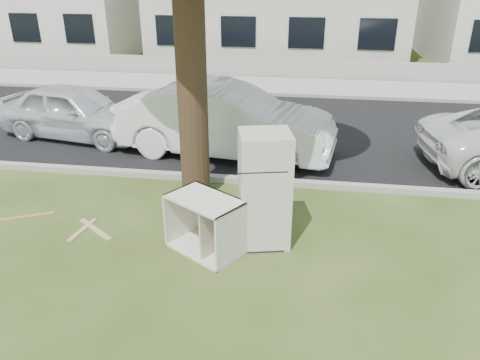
# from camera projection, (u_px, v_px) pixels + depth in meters

# --- Properties ---
(ground) EXTENTS (120.00, 120.00, 0.00)m
(ground) POSITION_uv_depth(u_px,v_px,m) (195.00, 246.00, 7.35)
(ground) COLOR #304017
(road) EXTENTS (120.00, 7.00, 0.01)m
(road) POSITION_uv_depth(u_px,v_px,m) (247.00, 128.00, 12.75)
(road) COLOR black
(road) RESTS_ON ground
(kerb_near) EXTENTS (120.00, 0.18, 0.12)m
(kerb_near) POSITION_uv_depth(u_px,v_px,m) (223.00, 181.00, 9.55)
(kerb_near) COLOR gray
(kerb_near) RESTS_ON ground
(kerb_far) EXTENTS (120.00, 0.18, 0.12)m
(kerb_far) POSITION_uv_depth(u_px,v_px,m) (261.00, 96.00, 15.94)
(kerb_far) COLOR gray
(kerb_far) RESTS_ON ground
(sidewalk) EXTENTS (120.00, 2.80, 0.01)m
(sidewalk) POSITION_uv_depth(u_px,v_px,m) (265.00, 86.00, 17.24)
(sidewalk) COLOR gray
(sidewalk) RESTS_ON ground
(low_wall) EXTENTS (120.00, 0.15, 0.70)m
(low_wall) POSITION_uv_depth(u_px,v_px,m) (269.00, 68.00, 18.54)
(low_wall) COLOR gray
(low_wall) RESTS_ON ground
(fridge) EXTENTS (0.89, 0.85, 1.82)m
(fridge) POSITION_uv_depth(u_px,v_px,m) (264.00, 190.00, 7.10)
(fridge) COLOR beige
(fridge) RESTS_ON ground
(cabinet) EXTENTS (1.33, 1.20, 0.88)m
(cabinet) POSITION_uv_depth(u_px,v_px,m) (206.00, 224.00, 7.08)
(cabinet) COLOR white
(cabinet) RESTS_ON ground
(plank_a) EXTENTS (0.90, 0.50, 0.02)m
(plank_a) POSITION_uv_depth(u_px,v_px,m) (26.00, 216.00, 8.19)
(plank_a) COLOR #946B47
(plank_a) RESTS_ON ground
(plank_b) EXTENTS (0.80, 0.62, 0.02)m
(plank_b) POSITION_uv_depth(u_px,v_px,m) (95.00, 229.00, 7.79)
(plank_b) COLOR tan
(plank_b) RESTS_ON ground
(plank_c) EXTENTS (0.19, 0.75, 0.02)m
(plank_c) POSITION_uv_depth(u_px,v_px,m) (83.00, 230.00, 7.78)
(plank_c) COLOR tan
(plank_c) RESTS_ON ground
(car_center) EXTENTS (5.14, 2.38, 1.63)m
(car_center) POSITION_uv_depth(u_px,v_px,m) (225.00, 120.00, 10.63)
(car_center) COLOR silver
(car_center) RESTS_ON ground
(car_left) EXTENTS (4.19, 2.29, 1.35)m
(car_left) POSITION_uv_depth(u_px,v_px,m) (75.00, 111.00, 11.79)
(car_left) COLOR silver
(car_left) RESTS_ON ground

